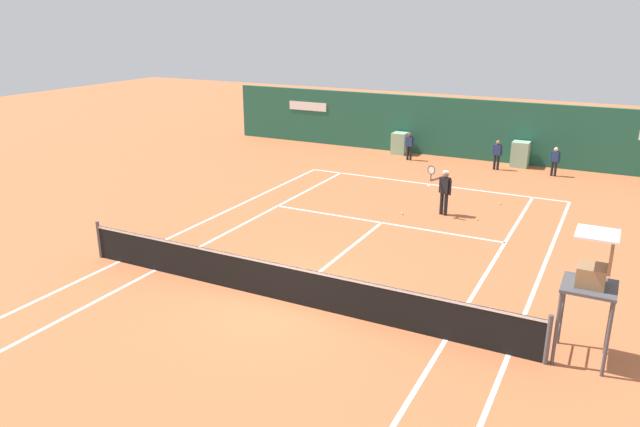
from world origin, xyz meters
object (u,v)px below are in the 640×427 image
player_on_baseline (444,189)px  tennis_ball_by_sideline (477,219)px  ball_kid_right_post (410,144)px  tennis_ball_mid_court (500,203)px  ball_kid_centre_post (555,160)px  tennis_ball_near_service_line (402,213)px  ball_kid_left_post (497,153)px  umpire_chair (591,280)px

player_on_baseline → tennis_ball_by_sideline: size_ratio=26.27×
ball_kid_right_post → tennis_ball_mid_court: ball_kid_right_post is taller
ball_kid_right_post → tennis_ball_by_sideline: ball_kid_right_post is taller
tennis_ball_by_sideline → tennis_ball_mid_court: bearing=81.3°
tennis_ball_mid_court → tennis_ball_by_sideline: bearing=-98.7°
ball_kid_centre_post → tennis_ball_near_service_line: bearing=66.9°
ball_kid_centre_post → tennis_ball_by_sideline: bearing=81.9°
ball_kid_left_post → tennis_ball_mid_court: size_ratio=19.40×
ball_kid_right_post → tennis_ball_near_service_line: bearing=110.1°
player_on_baseline → tennis_ball_by_sideline: (1.20, -0.01, -0.90)m
umpire_chair → ball_kid_left_post: size_ratio=2.04×
ball_kid_right_post → tennis_ball_by_sideline: bearing=126.7°
umpire_chair → tennis_ball_mid_court: size_ratio=39.58×
ball_kid_right_post → tennis_ball_near_service_line: (2.49, -7.84, -0.72)m
ball_kid_right_post → tennis_ball_near_service_line: ball_kid_right_post is taller
ball_kid_centre_post → ball_kid_left_post: ball_kid_left_post is taller
umpire_chair → tennis_ball_near_service_line: bearing=41.7°
ball_kid_centre_post → ball_kid_left_post: bearing=3.7°
umpire_chair → ball_kid_left_post: (-4.72, 14.89, -0.97)m
umpire_chair → player_on_baseline: (-5.03, 7.64, -0.79)m
tennis_ball_near_service_line → tennis_ball_by_sideline: size_ratio=1.00×
player_on_baseline → ball_kid_left_post: (0.31, 7.24, -0.18)m
umpire_chair → tennis_ball_mid_court: 10.50m
umpire_chair → ball_kid_right_post: size_ratio=2.06×
tennis_ball_by_sideline → ball_kid_left_post: bearing=97.0°
ball_kid_left_post → tennis_ball_by_sideline: (0.89, -7.25, -0.73)m
ball_kid_centre_post → tennis_ball_by_sideline: size_ratio=18.31×
player_on_baseline → tennis_ball_by_sideline: bearing=-160.9°
umpire_chair → tennis_ball_near_service_line: (-6.27, 7.05, -1.70)m
umpire_chair → tennis_ball_near_service_line: 9.59m
player_on_baseline → ball_kid_left_post: bearing=-72.9°
ball_kid_left_post → tennis_ball_by_sideline: bearing=98.0°
tennis_ball_near_service_line → tennis_ball_by_sideline: same height
umpire_chair → ball_kid_left_post: bearing=17.6°
ball_kid_right_post → ball_kid_left_post: 4.04m
tennis_ball_by_sideline → tennis_ball_mid_court: (0.32, 2.12, 0.00)m
ball_kid_centre_post → ball_kid_left_post: size_ratio=0.94×
umpire_chair → player_on_baseline: bearing=33.4°
ball_kid_centre_post → ball_kid_right_post: 6.45m
umpire_chair → ball_kid_right_post: (-8.76, 14.89, -0.98)m
ball_kid_centre_post → tennis_ball_mid_court: ball_kid_centre_post is taller
ball_kid_right_post → tennis_ball_mid_court: size_ratio=19.24×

